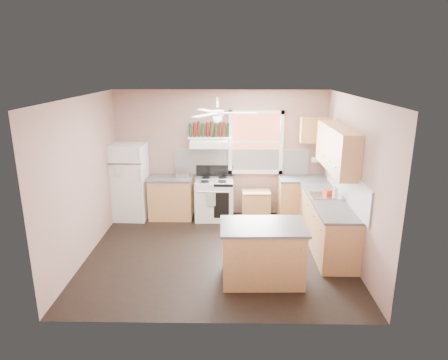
{
  "coord_description": "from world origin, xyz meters",
  "views": [
    {
      "loc": [
        0.21,
        -6.4,
        3.19
      ],
      "look_at": [
        0.1,
        0.3,
        1.25
      ],
      "focal_mm": 32.0,
      "sensor_mm": 36.0,
      "label": 1
    }
  ],
  "objects_px": {
    "refrigerator": "(130,182)",
    "stove": "(214,199)",
    "toaster": "(183,173)",
    "island": "(262,254)",
    "cart": "(256,205)"
  },
  "relations": [
    {
      "from": "stove",
      "to": "cart",
      "type": "bearing_deg",
      "value": 1.06
    },
    {
      "from": "refrigerator",
      "to": "stove",
      "type": "distance_m",
      "value": 1.82
    },
    {
      "from": "stove",
      "to": "island",
      "type": "bearing_deg",
      "value": -72.89
    },
    {
      "from": "refrigerator",
      "to": "stove",
      "type": "relative_size",
      "value": 1.87
    },
    {
      "from": "toaster",
      "to": "island",
      "type": "relative_size",
      "value": 0.23
    },
    {
      "from": "refrigerator",
      "to": "island",
      "type": "xyz_separation_m",
      "value": [
        2.62,
        -2.55,
        -0.38
      ]
    },
    {
      "from": "toaster",
      "to": "cart",
      "type": "xyz_separation_m",
      "value": [
        1.56,
        -0.02,
        -0.7
      ]
    },
    {
      "from": "toaster",
      "to": "island",
      "type": "distance_m",
      "value": 3.05
    },
    {
      "from": "refrigerator",
      "to": "toaster",
      "type": "distance_m",
      "value": 1.13
    },
    {
      "from": "island",
      "to": "cart",
      "type": "bearing_deg",
      "value": 87.34
    },
    {
      "from": "toaster",
      "to": "stove",
      "type": "bearing_deg",
      "value": -4.65
    },
    {
      "from": "refrigerator",
      "to": "stove",
      "type": "height_order",
      "value": "refrigerator"
    },
    {
      "from": "stove",
      "to": "refrigerator",
      "type": "bearing_deg",
      "value": 178.83
    },
    {
      "from": "refrigerator",
      "to": "island",
      "type": "distance_m",
      "value": 3.67
    },
    {
      "from": "stove",
      "to": "cart",
      "type": "xyz_separation_m",
      "value": [
        0.89,
        0.03,
        -0.14
      ]
    }
  ]
}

